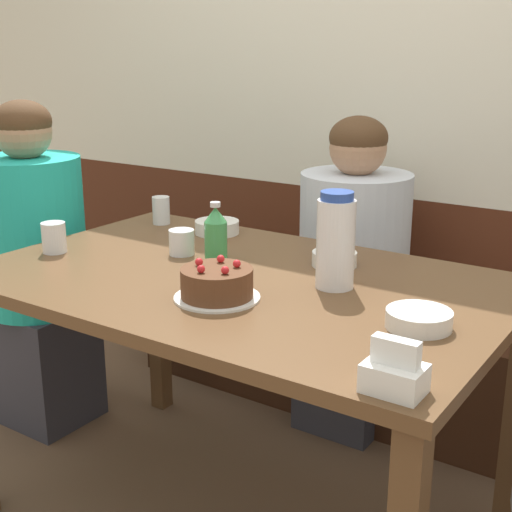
# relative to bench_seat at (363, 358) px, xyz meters

# --- Properties ---
(back_wall) EXTENTS (4.80, 0.04, 2.50)m
(back_wall) POSITION_rel_bench_seat_xyz_m (0.00, 0.22, 1.03)
(back_wall) COLOR #4C2314
(back_wall) RESTS_ON ground_plane
(bench_seat) EXTENTS (1.92, 0.38, 0.44)m
(bench_seat) POSITION_rel_bench_seat_xyz_m (0.00, 0.00, 0.00)
(bench_seat) COLOR #381E11
(bench_seat) RESTS_ON ground_plane
(dining_table) EXTENTS (1.45, 0.92, 0.78)m
(dining_table) POSITION_rel_bench_seat_xyz_m (0.00, -0.83, 0.47)
(dining_table) COLOR brown
(dining_table) RESTS_ON ground_plane
(birthday_cake) EXTENTS (0.22, 0.22, 0.10)m
(birthday_cake) POSITION_rel_bench_seat_xyz_m (0.06, -1.00, 0.60)
(birthday_cake) COLOR white
(birthday_cake) RESTS_ON dining_table
(water_pitcher) EXTENTS (0.10, 0.10, 0.25)m
(water_pitcher) POSITION_rel_bench_seat_xyz_m (0.26, -0.76, 0.68)
(water_pitcher) COLOR white
(water_pitcher) RESTS_ON dining_table
(soju_bottle) EXTENTS (0.07, 0.07, 0.17)m
(soju_bottle) POSITION_rel_bench_seat_xyz_m (-0.14, -0.74, 0.64)
(soju_bottle) COLOR #388E4C
(soju_bottle) RESTS_ON dining_table
(napkin_holder) EXTENTS (0.11, 0.08, 0.11)m
(napkin_holder) POSITION_rel_bench_seat_xyz_m (0.62, -1.22, 0.60)
(napkin_holder) COLOR white
(napkin_holder) RESTS_ON dining_table
(bowl_soup_white) EXTENTS (0.15, 0.15, 0.04)m
(bowl_soup_white) POSITION_rel_bench_seat_xyz_m (-0.33, -0.49, 0.58)
(bowl_soup_white) COLOR white
(bowl_soup_white) RESTS_ON dining_table
(bowl_rice_small) EXTENTS (0.15, 0.15, 0.04)m
(bowl_rice_small) POSITION_rel_bench_seat_xyz_m (0.54, -0.90, 0.58)
(bowl_rice_small) COLOR white
(bowl_rice_small) RESTS_ON dining_table
(bowl_side_dish) EXTENTS (0.13, 0.13, 0.04)m
(bowl_side_dish) POSITION_rel_bench_seat_xyz_m (0.17, -0.60, 0.58)
(bowl_side_dish) COLOR white
(bowl_side_dish) RESTS_ON dining_table
(glass_water_tall) EXTENTS (0.06, 0.06, 0.10)m
(glass_water_tall) POSITION_rel_bench_seat_xyz_m (-0.57, -0.49, 0.61)
(glass_water_tall) COLOR silver
(glass_water_tall) RESTS_ON dining_table
(glass_tumbler_short) EXTENTS (0.07, 0.07, 0.09)m
(glass_tumbler_short) POSITION_rel_bench_seat_xyz_m (-0.60, -0.95, 0.61)
(glass_tumbler_short) COLOR silver
(glass_tumbler_short) RESTS_ON dining_table
(glass_shot_small) EXTENTS (0.08, 0.08, 0.08)m
(glass_shot_small) POSITION_rel_bench_seat_xyz_m (-0.27, -0.75, 0.60)
(glass_shot_small) COLOR silver
(glass_shot_small) RESTS_ON dining_table
(person_teal_shirt) EXTENTS (0.39, 0.39, 1.15)m
(person_teal_shirt) POSITION_rel_bench_seat_xyz_m (-0.01, -0.11, 0.36)
(person_teal_shirt) COLOR #33333D
(person_teal_shirt) RESTS_ON ground_plane
(person_grey_tee) EXTENTS (0.37, 0.37, 1.21)m
(person_grey_tee) POSITION_rel_bench_seat_xyz_m (-0.98, -0.73, 0.38)
(person_grey_tee) COLOR #33333D
(person_grey_tee) RESTS_ON ground_plane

